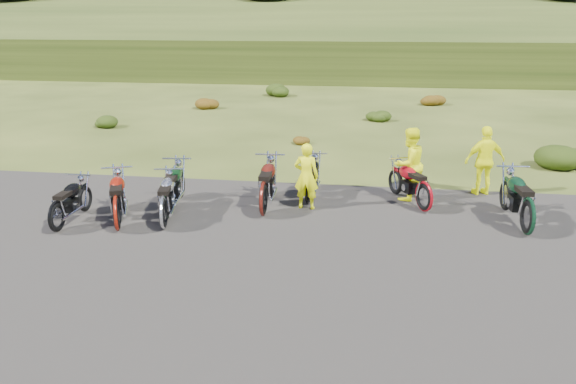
% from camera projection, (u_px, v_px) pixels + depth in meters
% --- Properties ---
extents(ground, '(300.00, 300.00, 0.00)m').
position_uv_depth(ground, '(262.00, 235.00, 12.24)').
color(ground, '#2F3C14').
rests_on(ground, ground).
extents(gravel_pad, '(20.00, 12.00, 0.04)m').
position_uv_depth(gravel_pad, '(242.00, 275.00, 10.35)').
color(gravel_pad, black).
rests_on(gravel_pad, ground).
extents(hill_slope, '(300.00, 45.97, 9.37)m').
position_uv_depth(hill_slope, '(353.00, 61.00, 59.40)').
color(hill_slope, '#253612').
rests_on(hill_slope, ground).
extents(hill_plateau, '(300.00, 90.00, 9.17)m').
position_uv_depth(hill_plateau, '(364.00, 39.00, 116.00)').
color(hill_plateau, '#253612').
rests_on(hill_plateau, ground).
extents(shrub_1, '(1.03, 1.03, 0.61)m').
position_uv_depth(shrub_1, '(105.00, 120.00, 24.10)').
color(shrub_1, '#1D380E').
rests_on(shrub_1, ground).
extents(shrub_2, '(1.30, 1.30, 0.77)m').
position_uv_depth(shrub_2, '(206.00, 102.00, 28.66)').
color(shrub_2, '#60300C').
rests_on(shrub_2, ground).
extents(shrub_3, '(1.56, 1.56, 0.92)m').
position_uv_depth(shrub_3, '(279.00, 89.00, 33.22)').
color(shrub_3, '#1D380E').
rests_on(shrub_3, ground).
extents(shrub_4, '(0.77, 0.77, 0.45)m').
position_uv_depth(shrub_4, '(299.00, 138.00, 20.90)').
color(shrub_4, '#60300C').
rests_on(shrub_4, ground).
extents(shrub_5, '(1.03, 1.03, 0.61)m').
position_uv_depth(shrub_5, '(378.00, 114.00, 25.47)').
color(shrub_5, '#1D380E').
rests_on(shrub_5, ground).
extents(shrub_6, '(1.30, 1.30, 0.77)m').
position_uv_depth(shrub_6, '(432.00, 98.00, 30.03)').
color(shrub_6, '#60300C').
rests_on(shrub_6, ground).
extents(shrub_7, '(1.56, 1.56, 0.92)m').
position_uv_depth(shrub_7, '(565.00, 153.00, 17.62)').
color(shrub_7, '#1D380E').
rests_on(shrub_7, ground).
extents(motorcycle_0, '(0.70, 1.99, 1.03)m').
position_uv_depth(motorcycle_0, '(59.00, 232.00, 12.40)').
color(motorcycle_0, black).
rests_on(motorcycle_0, ground).
extents(motorcycle_1, '(1.51, 2.34, 1.16)m').
position_uv_depth(motorcycle_1, '(118.00, 231.00, 12.48)').
color(motorcycle_1, maroon).
rests_on(motorcycle_1, ground).
extents(motorcycle_2, '(1.03, 2.31, 1.17)m').
position_uv_depth(motorcycle_2, '(169.00, 219.00, 13.24)').
color(motorcycle_2, black).
rests_on(motorcycle_2, ground).
extents(motorcycle_3, '(1.14, 2.20, 1.10)m').
position_uv_depth(motorcycle_3, '(164.00, 229.00, 12.58)').
color(motorcycle_3, '#B7B6BB').
rests_on(motorcycle_3, ground).
extents(motorcycle_4, '(0.90, 2.38, 1.23)m').
position_uv_depth(motorcycle_4, '(264.00, 216.00, 13.39)').
color(motorcycle_4, '#51140D').
rests_on(motorcycle_4, ground).
extents(motorcycle_5, '(0.75, 2.08, 1.08)m').
position_uv_depth(motorcycle_5, '(308.00, 205.00, 14.23)').
color(motorcycle_5, black).
rests_on(motorcycle_5, ground).
extents(motorcycle_6, '(1.59, 2.20, 1.10)m').
position_uv_depth(motorcycle_6, '(423.00, 212.00, 13.69)').
color(motorcycle_6, maroon).
rests_on(motorcycle_6, ground).
extents(motorcycle_7, '(0.96, 2.40, 1.23)m').
position_uv_depth(motorcycle_7, '(525.00, 235.00, 12.24)').
color(motorcycle_7, black).
rests_on(motorcycle_7, ground).
extents(person_middle, '(0.63, 0.44, 1.64)m').
position_uv_depth(person_middle, '(306.00, 177.00, 13.66)').
color(person_middle, '#F0F40C').
rests_on(person_middle, ground).
extents(person_right_a, '(1.15, 1.14, 1.88)m').
position_uv_depth(person_right_a, '(409.00, 165.00, 14.31)').
color(person_right_a, '#F0F40C').
rests_on(person_right_a, ground).
extents(person_right_b, '(1.15, 0.71, 1.83)m').
position_uv_depth(person_right_b, '(485.00, 162.00, 14.74)').
color(person_right_b, '#F0F40C').
rests_on(person_right_b, ground).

